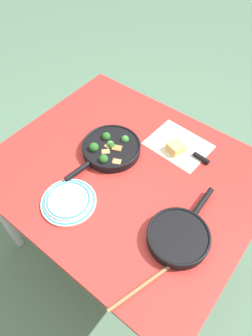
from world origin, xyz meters
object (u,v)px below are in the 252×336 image
object	(u,v)px
skillet_broccoli	(110,148)
grater_knife	(190,152)
cheese_block	(175,148)
dinner_plate_stack	(69,201)
wooden_spoon	(163,271)
skillet_eggs	(179,236)

from	to	relation	value
skillet_broccoli	grater_knife	bearing A→B (deg)	134.19
cheese_block	dinner_plate_stack	bearing A→B (deg)	-110.14
wooden_spoon	cheese_block	distance (m)	0.61
skillet_eggs	grater_knife	world-z (taller)	skillet_eggs
skillet_broccoli	cheese_block	xyz separation A→B (m)	(0.24, 0.20, -0.00)
skillet_eggs	skillet_broccoli	bearing A→B (deg)	68.34
wooden_spoon	skillet_broccoli	bearing A→B (deg)	75.25
skillet_eggs	dinner_plate_stack	xyz separation A→B (m)	(-0.46, -0.15, -0.01)
skillet_broccoli	dinner_plate_stack	size ratio (longest dim) A/B	1.76
skillet_eggs	grater_knife	size ratio (longest dim) A/B	1.35
skillet_eggs	wooden_spoon	xyz separation A→B (m)	(0.03, -0.14, -0.02)
skillet_broccoli	cheese_block	distance (m)	0.32
wooden_spoon	cheese_block	xyz separation A→B (m)	(-0.29, 0.53, 0.02)
wooden_spoon	cheese_block	size ratio (longest dim) A/B	4.49
skillet_eggs	dinner_plate_stack	world-z (taller)	skillet_eggs
grater_knife	wooden_spoon	bearing A→B (deg)	116.08
grater_knife	dinner_plate_stack	bearing A→B (deg)	69.95
wooden_spoon	dinner_plate_stack	bearing A→B (deg)	107.61
skillet_broccoli	wooden_spoon	size ratio (longest dim) A/B	1.09
skillet_eggs	dinner_plate_stack	distance (m)	0.48
skillet_broccoli	wooden_spoon	bearing A→B (deg)	65.27
cheese_block	dinner_plate_stack	distance (m)	0.57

